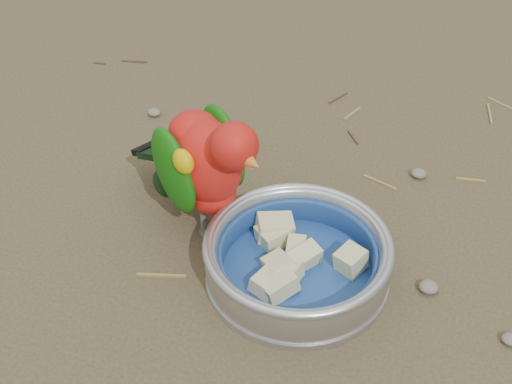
% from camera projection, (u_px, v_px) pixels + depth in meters
% --- Properties ---
extents(ground, '(60.00, 60.00, 0.00)m').
position_uv_depth(ground, '(268.00, 256.00, 0.89)').
color(ground, '#4C3E2A').
extents(food_bowl, '(0.22, 0.22, 0.02)m').
position_uv_depth(food_bowl, '(297.00, 274.00, 0.85)').
color(food_bowl, '#B2B2BA').
rests_on(food_bowl, ground).
extents(bowl_wall, '(0.22, 0.22, 0.04)m').
position_uv_depth(bowl_wall, '(298.00, 256.00, 0.84)').
color(bowl_wall, '#B2B2BA').
rests_on(bowl_wall, food_bowl).
extents(fruit_wedges, '(0.13, 0.13, 0.03)m').
position_uv_depth(fruit_wedges, '(298.00, 261.00, 0.84)').
color(fruit_wedges, beige).
rests_on(fruit_wedges, food_bowl).
extents(lory_parrot, '(0.24, 0.21, 0.18)m').
position_uv_depth(lory_parrot, '(207.00, 171.00, 0.88)').
color(lory_parrot, red).
rests_on(lory_parrot, ground).
extents(ground_debris, '(0.90, 0.80, 0.01)m').
position_uv_depth(ground_debris, '(253.00, 247.00, 0.90)').
color(ground_debris, olive).
rests_on(ground_debris, ground).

